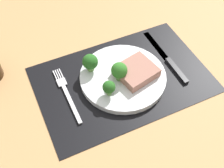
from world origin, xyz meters
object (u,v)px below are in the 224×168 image
plate (123,77)px  knife (168,60)px  fork (67,94)px  steak (136,71)px

plate → knife: (15.05, 0.53, -0.50)cm
knife → plate: bearing=-175.0°
plate → fork: 15.82cm
plate → steak: 4.11cm
fork → knife: (30.80, -0.89, 0.05)cm
plate → knife: 15.07cm
knife → steak: bearing=-168.4°
plate → fork: plate is taller
fork → plate: bearing=-4.5°
steak → knife: bearing=8.6°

